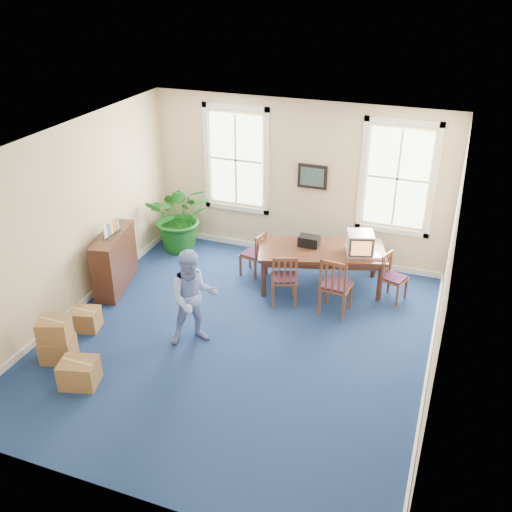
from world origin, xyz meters
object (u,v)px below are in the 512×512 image
(crt_tv, at_px, (360,243))
(potted_plant, at_px, (181,216))
(cardboard_boxes, at_px, (70,338))
(man, at_px, (193,298))
(credenza, at_px, (115,261))
(conference_table, at_px, (321,268))
(chair_near_left, at_px, (284,278))

(crt_tv, height_order, potted_plant, potted_plant)
(potted_plant, height_order, cardboard_boxes, potted_plant)
(man, height_order, credenza, man)
(conference_table, height_order, credenza, credenza)
(crt_tv, relative_size, credenza, 0.36)
(credenza, height_order, cardboard_boxes, credenza)
(potted_plant, bearing_deg, chair_near_left, -25.90)
(man, xyz_separation_m, cardboard_boxes, (-1.57, -1.07, -0.43))
(chair_near_left, relative_size, man, 0.62)
(man, bearing_deg, conference_table, 24.32)
(conference_table, relative_size, credenza, 1.68)
(chair_near_left, relative_size, potted_plant, 0.67)
(chair_near_left, bearing_deg, cardboard_boxes, 25.92)
(man, relative_size, credenza, 1.18)
(crt_tv, xyz_separation_m, chair_near_left, (-1.14, -0.83, -0.48))
(cardboard_boxes, bearing_deg, potted_plant, 91.99)
(conference_table, distance_m, crt_tv, 0.90)
(credenza, bearing_deg, cardboard_boxes, -88.69)
(crt_tv, bearing_deg, chair_near_left, -161.20)
(potted_plant, bearing_deg, cardboard_boxes, -88.01)
(potted_plant, bearing_deg, credenza, -102.76)
(credenza, bearing_deg, man, -39.73)
(cardboard_boxes, bearing_deg, conference_table, 48.99)
(crt_tv, xyz_separation_m, potted_plant, (-3.82, 0.47, -0.24))
(cardboard_boxes, bearing_deg, chair_near_left, 46.52)
(chair_near_left, xyz_separation_m, potted_plant, (-2.68, 1.30, 0.25))
(man, distance_m, potted_plant, 3.37)
(chair_near_left, xyz_separation_m, man, (-0.97, -1.61, 0.30))
(chair_near_left, height_order, potted_plant, potted_plant)
(crt_tv, xyz_separation_m, man, (-2.11, -2.44, -0.18))
(crt_tv, bearing_deg, conference_table, 167.17)
(potted_plant, xyz_separation_m, cardboard_boxes, (0.14, -3.98, -0.37))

